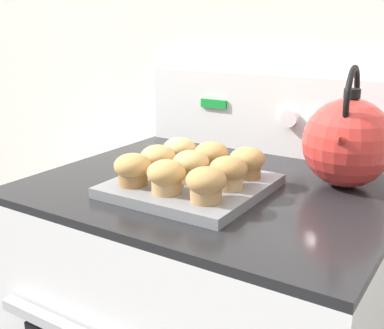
{
  "coord_description": "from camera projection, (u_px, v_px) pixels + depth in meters",
  "views": [
    {
      "loc": [
        0.52,
        -0.56,
        1.26
      ],
      "look_at": [
        -0.04,
        0.32,
        0.95
      ],
      "focal_mm": 45.0,
      "sensor_mm": 36.0,
      "label": 1
    }
  ],
  "objects": [
    {
      "name": "muffin_r2_c0",
      "position": [
        179.0,
        151.0,
        1.15
      ],
      "size": [
        0.08,
        0.08,
        0.07
      ],
      "color": "tan",
      "rests_on": "muffin_pan"
    },
    {
      "name": "muffin_r1_c0",
      "position": [
        158.0,
        159.0,
        1.08
      ],
      "size": [
        0.08,
        0.08,
        0.07
      ],
      "color": "tan",
      "rests_on": "muffin_pan"
    },
    {
      "name": "muffin_r0_c0",
      "position": [
        133.0,
        169.0,
        1.01
      ],
      "size": [
        0.08,
        0.08,
        0.07
      ],
      "color": "olive",
      "rests_on": "muffin_pan"
    },
    {
      "name": "muffin_r0_c1",
      "position": [
        166.0,
        176.0,
        0.96
      ],
      "size": [
        0.08,
        0.08,
        0.07
      ],
      "color": "tan",
      "rests_on": "muffin_pan"
    },
    {
      "name": "muffin_pan",
      "position": [
        191.0,
        186.0,
        1.04
      ],
      "size": [
        0.31,
        0.31,
        0.02
      ],
      "color": "slate",
      "rests_on": "stove_range"
    },
    {
      "name": "muffin_r2_c2",
      "position": [
        247.0,
        162.0,
        1.06
      ],
      "size": [
        0.08,
        0.08,
        0.07
      ],
      "color": "olive",
      "rests_on": "muffin_pan"
    },
    {
      "name": "tea_kettle",
      "position": [
        348.0,
        141.0,
        1.05
      ],
      "size": [
        0.2,
        0.23,
        0.27
      ],
      "color": "red",
      "rests_on": "stove_range"
    },
    {
      "name": "wall_back",
      "position": [
        285.0,
        44.0,
        1.32
      ],
      "size": [
        8.0,
        0.05,
        2.4
      ],
      "color": "silver",
      "rests_on": "ground_plane"
    },
    {
      "name": "muffin_r0_c2",
      "position": [
        206.0,
        184.0,
        0.91
      ],
      "size": [
        0.08,
        0.08,
        0.07
      ],
      "color": "#A37A4C",
      "rests_on": "muffin_pan"
    },
    {
      "name": "control_panel",
      "position": [
        275.0,
        114.0,
        1.33
      ],
      "size": [
        0.78,
        0.07,
        0.22
      ],
      "color": "white",
      "rests_on": "stove_range"
    },
    {
      "name": "muffin_r1_c1",
      "position": [
        191.0,
        165.0,
        1.03
      ],
      "size": [
        0.08,
        0.08,
        0.07
      ],
      "color": "tan",
      "rests_on": "muffin_pan"
    },
    {
      "name": "muffin_r2_c1",
      "position": [
        211.0,
        156.0,
        1.1
      ],
      "size": [
        0.08,
        0.08,
        0.07
      ],
      "color": "tan",
      "rests_on": "muffin_pan"
    },
    {
      "name": "muffin_r1_c2",
      "position": [
        228.0,
        172.0,
        0.99
      ],
      "size": [
        0.08,
        0.08,
        0.07
      ],
      "color": "tan",
      "rests_on": "muffin_pan"
    }
  ]
}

